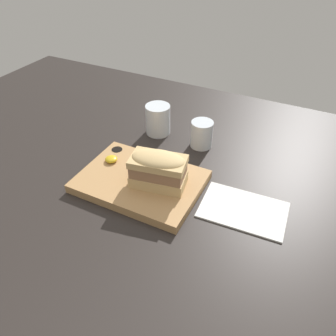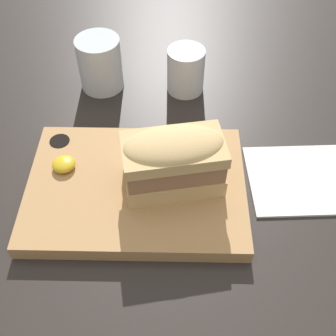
% 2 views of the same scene
% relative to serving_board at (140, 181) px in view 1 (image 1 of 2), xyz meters
% --- Properties ---
extents(dining_table, '(1.94, 1.21, 0.02)m').
position_rel_serving_board_xyz_m(dining_table, '(0.05, 0.04, -0.02)').
color(dining_table, '#282321').
rests_on(dining_table, ground).
extents(serving_board, '(0.32, 0.23, 0.02)m').
position_rel_serving_board_xyz_m(serving_board, '(0.00, 0.00, 0.00)').
color(serving_board, tan).
rests_on(serving_board, dining_table).
extents(sandwich, '(0.15, 0.10, 0.09)m').
position_rel_serving_board_xyz_m(sandwich, '(0.06, 0.00, 0.06)').
color(sandwich, tan).
rests_on(sandwich, serving_board).
extents(mustard_dollop, '(0.03, 0.03, 0.01)m').
position_rel_serving_board_xyz_m(mustard_dollop, '(-0.11, 0.03, 0.02)').
color(mustard_dollop, gold).
rests_on(mustard_dollop, serving_board).
extents(water_glass, '(0.08, 0.08, 0.10)m').
position_rel_serving_board_xyz_m(water_glass, '(-0.08, 0.25, 0.03)').
color(water_glass, silver).
rests_on(water_glass, dining_table).
extents(wine_glass, '(0.07, 0.07, 0.08)m').
position_rel_serving_board_xyz_m(wine_glass, '(0.07, 0.24, 0.03)').
color(wine_glass, silver).
rests_on(wine_glass, dining_table).
extents(napkin, '(0.21, 0.15, 0.00)m').
position_rel_serving_board_xyz_m(napkin, '(0.27, 0.03, -0.01)').
color(napkin, white).
rests_on(napkin, dining_table).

